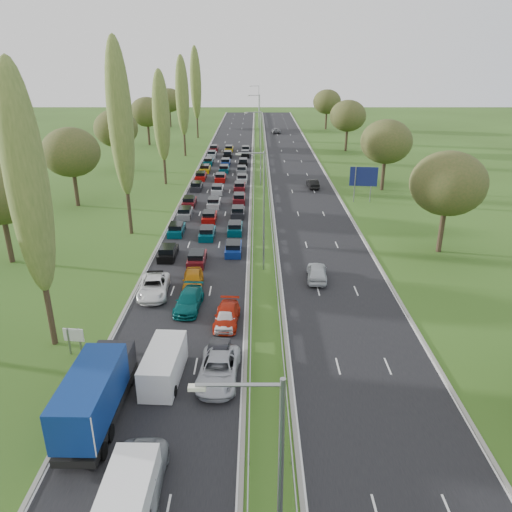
{
  "coord_description": "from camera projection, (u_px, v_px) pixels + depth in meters",
  "views": [
    {
      "loc": [
        3.76,
        -3.51,
        20.34
      ],
      "look_at": [
        3.73,
        42.92,
        1.5
      ],
      "focal_mm": 35.0,
      "sensor_mm": 36.0,
      "label": 1
    }
  ],
  "objects": [
    {
      "name": "far_car_1",
      "position": [
        313.0,
        184.0,
        81.24
      ],
      "size": [
        1.84,
        4.43,
        1.43
      ],
      "primitive_type": "imported",
      "rotation": [
        0.0,
        0.0,
        3.22
      ],
      "color": "black",
      "rests_on": "far_carriageway"
    },
    {
      "name": "far_car_2",
      "position": [
        276.0,
        131.0,
        137.83
      ],
      "size": [
        2.46,
        4.93,
        1.34
      ],
      "primitive_type": "imported",
      "rotation": [
        0.0,
        0.0,
        3.19
      ],
      "color": "slate",
      "rests_on": "far_carriageway"
    },
    {
      "name": "woodland_left",
      "position": [
        62.0,
        157.0,
        66.05
      ],
      "size": [
        8.0,
        166.0,
        11.1
      ],
      "color": "#2D2116",
      "rests_on": "ground"
    },
    {
      "name": "near_car_9",
      "position": [
        218.0,
        356.0,
        35.02
      ],
      "size": [
        1.7,
        4.11,
        1.32
      ],
      "primitive_type": "imported",
      "rotation": [
        0.0,
        0.0,
        -0.08
      ],
      "color": "black",
      "rests_on": "near_carriageway"
    },
    {
      "name": "white_van_front",
      "position": [
        128.0,
        500.0,
        23.13
      ],
      "size": [
        2.19,
        5.57,
        2.24
      ],
      "rotation": [
        0.0,
        0.0,
        -0.01
      ],
      "color": "white",
      "rests_on": "near_carriageway"
    },
    {
      "name": "white_van_rear",
      "position": [
        164.0,
        363.0,
        33.39
      ],
      "size": [
        2.17,
        5.55,
        2.23
      ],
      "rotation": [
        0.0,
        0.0,
        -0.06
      ],
      "color": "white",
      "rests_on": "near_carriageway"
    },
    {
      "name": "near_carriageway",
      "position": [
        222.0,
        179.0,
        87.35
      ],
      "size": [
        10.5,
        215.0,
        0.04
      ],
      "primitive_type": "cube",
      "color": "black",
      "rests_on": "ground"
    },
    {
      "name": "near_car_11",
      "position": [
        227.0,
        316.0,
        40.35
      ],
      "size": [
        2.19,
        4.78,
        1.36
      ],
      "primitive_type": "imported",
      "rotation": [
        0.0,
        0.0,
        -0.06
      ],
      "color": "#AC1D0A",
      "rests_on": "near_carriageway"
    },
    {
      "name": "direction_sign",
      "position": [
        364.0,
        178.0,
        72.58
      ],
      "size": [
        3.98,
        0.57,
        5.2
      ],
      "color": "gray",
      "rests_on": "ground"
    },
    {
      "name": "far_car_0",
      "position": [
        317.0,
        272.0,
        48.16
      ],
      "size": [
        2.25,
        4.8,
        1.59
      ],
      "primitive_type": "imported",
      "rotation": [
        0.0,
        0.0,
        3.06
      ],
      "color": "silver",
      "rests_on": "far_carriageway"
    },
    {
      "name": "ground",
      "position": [
        261.0,
        183.0,
        85.03
      ],
      "size": [
        260.0,
        260.0,
        0.0
      ],
      "primitive_type": "plane",
      "color": "#2E4B17",
      "rests_on": "ground"
    },
    {
      "name": "woodland_right",
      "position": [
        401.0,
        151.0,
        69.78
      ],
      "size": [
        8.0,
        153.0,
        11.1
      ],
      "color": "#2D2116",
      "rests_on": "ground"
    },
    {
      "name": "near_car_3",
      "position": [
        153.0,
        286.0,
        45.48
      ],
      "size": [
        2.14,
        4.59,
        1.3
      ],
      "primitive_type": "imported",
      "rotation": [
        0.0,
        0.0,
        0.07
      ],
      "color": "black",
      "rests_on": "near_carriageway"
    },
    {
      "name": "blue_lorry",
      "position": [
        97.0,
        392.0,
        29.19
      ],
      "size": [
        2.49,
        8.96,
        3.78
      ],
      "rotation": [
        0.0,
        0.0,
        -0.02
      ],
      "color": "black",
      "rests_on": "near_carriageway"
    },
    {
      "name": "poplar_row",
      "position": [
        147.0,
        116.0,
        69.42
      ],
      "size": [
        2.8,
        127.8,
        22.44
      ],
      "color": "#2D2116",
      "rests_on": "ground"
    },
    {
      "name": "far_carriageway",
      "position": [
        299.0,
        179.0,
        87.34
      ],
      "size": [
        10.5,
        215.0,
        0.04
      ],
      "primitive_type": "cube",
      "color": "black",
      "rests_on": "ground"
    },
    {
      "name": "near_car_7",
      "position": [
        189.0,
        301.0,
        42.68
      ],
      "size": [
        2.42,
        5.19,
        1.47
      ],
      "primitive_type": "imported",
      "rotation": [
        0.0,
        0.0,
        -0.07
      ],
      "color": "#054E4F",
      "rests_on": "near_carriageway"
    },
    {
      "name": "near_car_8",
      "position": [
        193.0,
        280.0,
        46.5
      ],
      "size": [
        2.2,
        4.79,
        1.59
      ],
      "primitive_type": "imported",
      "rotation": [
        0.0,
        0.0,
        0.07
      ],
      "color": "#C2760C",
      "rests_on": "near_carriageway"
    },
    {
      "name": "near_car_6",
      "position": [
        136.0,
        482.0,
        24.54
      ],
      "size": [
        2.73,
        5.67,
        1.56
      ],
      "primitive_type": "imported",
      "rotation": [
        0.0,
        0.0,
        0.03
      ],
      "color": "gray",
      "rests_on": "near_carriageway"
    },
    {
      "name": "traffic_queue_fill",
      "position": [
        220.0,
        183.0,
        82.69
      ],
      "size": [
        9.11,
        69.34,
        0.8
      ],
      "color": "black",
      "rests_on": "ground"
    },
    {
      "name": "info_sign",
      "position": [
        74.0,
        338.0,
        35.93
      ],
      "size": [
        1.5,
        0.29,
        2.1
      ],
      "color": "gray",
      "rests_on": "ground"
    },
    {
      "name": "near_car_10",
      "position": [
        218.0,
        370.0,
        33.25
      ],
      "size": [
        2.88,
        5.77,
        1.57
      ],
      "primitive_type": "imported",
      "rotation": [
        0.0,
        0.0,
        -0.05
      ],
      "color": "#B4B7BE",
      "rests_on": "near_carriageway"
    },
    {
      "name": "central_reservation",
      "position": [
        260.0,
        176.0,
        87.14
      ],
      "size": [
        2.36,
        215.0,
        0.32
      ],
      "color": "gray",
      "rests_on": "ground"
    },
    {
      "name": "near_car_12",
      "position": [
        226.0,
        318.0,
        40.01
      ],
      "size": [
        1.71,
        4.01,
        1.35
      ],
      "primitive_type": "imported",
      "rotation": [
        0.0,
        0.0,
        -0.03
      ],
      "color": "white",
      "rests_on": "near_carriageway"
    },
    {
      "name": "lamp_columns",
      "position": [
        261.0,
        149.0,
        80.92
      ],
      "size": [
        0.18,
        140.18,
        12.0
      ],
      "color": "gray",
      "rests_on": "ground"
    },
    {
      "name": "near_car_2",
      "position": [
        154.0,
        287.0,
        45.12
      ],
      "size": [
        2.94,
        5.71,
        1.54
      ],
      "primitive_type": "imported",
      "rotation": [
        0.0,
        0.0,
        0.07
      ],
      "color": "white",
      "rests_on": "near_carriageway"
    }
  ]
}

